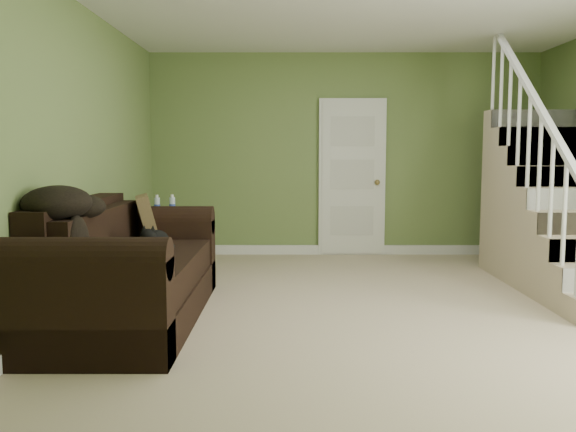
{
  "coord_description": "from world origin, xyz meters",
  "views": [
    {
      "loc": [
        -0.72,
        -5.18,
        1.34
      ],
      "look_at": [
        -0.73,
        0.14,
        0.78
      ],
      "focal_mm": 38.0,
      "sensor_mm": 36.0,
      "label": 1
    }
  ],
  "objects_px": {
    "sofa": "(125,275)",
    "banana": "(157,260)",
    "cat": "(155,242)",
    "side_table": "(167,243)"
  },
  "relations": [
    {
      "from": "side_table",
      "to": "banana",
      "type": "xyz_separation_m",
      "value": [
        0.39,
        -2.3,
        0.22
      ]
    },
    {
      "from": "side_table",
      "to": "sofa",
      "type": "bearing_deg",
      "value": -88.12
    },
    {
      "from": "banana",
      "to": "cat",
      "type": "bearing_deg",
      "value": 72.73
    },
    {
      "from": "sofa",
      "to": "side_table",
      "type": "relative_size",
      "value": 2.78
    },
    {
      "from": "cat",
      "to": "banana",
      "type": "height_order",
      "value": "cat"
    },
    {
      "from": "sofa",
      "to": "banana",
      "type": "relative_size",
      "value": 13.31
    },
    {
      "from": "banana",
      "to": "side_table",
      "type": "bearing_deg",
      "value": 68.32
    },
    {
      "from": "sofa",
      "to": "banana",
      "type": "distance_m",
      "value": 0.49
    },
    {
      "from": "cat",
      "to": "banana",
      "type": "xyz_separation_m",
      "value": [
        0.1,
        -0.42,
        -0.07
      ]
    },
    {
      "from": "side_table",
      "to": "banana",
      "type": "distance_m",
      "value": 2.34
    }
  ]
}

